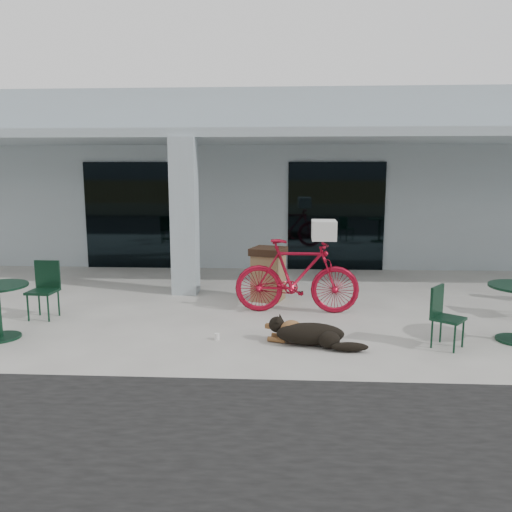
# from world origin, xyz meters

# --- Properties ---
(ground) EXTENTS (80.00, 80.00, 0.00)m
(ground) POSITION_xyz_m (0.00, 0.00, 0.00)
(ground) COLOR #BAB8AF
(ground) RESTS_ON ground
(building) EXTENTS (22.00, 7.00, 4.50)m
(building) POSITION_xyz_m (0.00, 8.50, 2.25)
(building) COLOR #9CA9B0
(building) RESTS_ON ground
(storefront_glass_left) EXTENTS (2.80, 0.06, 2.70)m
(storefront_glass_left) POSITION_xyz_m (-3.20, 4.98, 1.35)
(storefront_glass_left) COLOR black
(storefront_glass_left) RESTS_ON ground
(storefront_glass_right) EXTENTS (2.40, 0.06, 2.70)m
(storefront_glass_right) POSITION_xyz_m (1.80, 4.98, 1.35)
(storefront_glass_right) COLOR black
(storefront_glass_right) RESTS_ON ground
(column) EXTENTS (0.50, 0.50, 3.12)m
(column) POSITION_xyz_m (-1.50, 2.30, 1.56)
(column) COLOR #9CA9B0
(column) RESTS_ON ground
(overhang) EXTENTS (22.00, 2.80, 0.18)m
(overhang) POSITION_xyz_m (0.00, 3.60, 3.21)
(overhang) COLOR #9CA9B0
(overhang) RESTS_ON column
(bicycle) EXTENTS (2.18, 0.67, 1.30)m
(bicycle) POSITION_xyz_m (0.73, 0.96, 0.65)
(bicycle) COLOR #A30D25
(bicycle) RESTS_ON ground
(laundry_basket) EXTENTS (0.43, 0.57, 0.33)m
(laundry_basket) POSITION_xyz_m (1.18, 0.94, 1.47)
(laundry_basket) COLOR white
(laundry_basket) RESTS_ON bicycle
(dog) EXTENTS (1.18, 0.71, 0.37)m
(dog) POSITION_xyz_m (0.88, -0.74, 0.19)
(dog) COLOR black
(dog) RESTS_ON ground
(cup_near_dog) EXTENTS (0.09, 0.09, 0.10)m
(cup_near_dog) POSITION_xyz_m (-0.48, -0.58, 0.05)
(cup_near_dog) COLOR white
(cup_near_dog) RESTS_ON ground
(cafe_chair_near) EXTENTS (0.46, 0.50, 0.97)m
(cafe_chair_near) POSITION_xyz_m (-3.55, 0.35, 0.48)
(cafe_chair_near) COLOR #133623
(cafe_chair_near) RESTS_ON ground
(cafe_chair_far_a) EXTENTS (0.58, 0.57, 0.87)m
(cafe_chair_far_a) POSITION_xyz_m (2.80, -0.73, 0.43)
(cafe_chair_far_a) COLOR #133623
(cafe_chair_far_a) RESTS_ON ground
(trash_receptacle) EXTENTS (0.76, 0.76, 1.03)m
(trash_receptacle) POSITION_xyz_m (0.20, 1.80, 0.51)
(trash_receptacle) COLOR olive
(trash_receptacle) RESTS_ON ground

